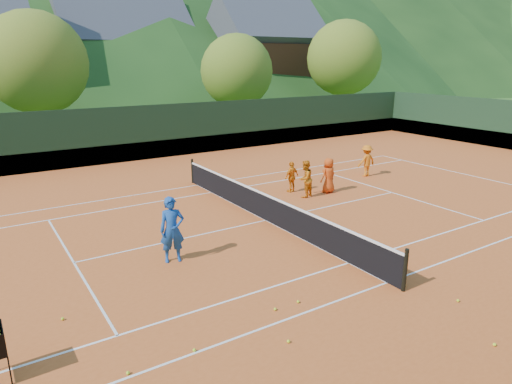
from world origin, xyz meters
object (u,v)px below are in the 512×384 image
student_a (305,179)px  student_d (366,161)px  tennis_net (266,207)px  chalet_right (265,61)px  coach (172,230)px  student_c (328,175)px  chalet_mid (126,64)px  student_b (292,177)px

student_a → student_d: (4.62, 1.13, -0.01)m
tennis_net → chalet_right: bearing=56.3°
coach → student_c: (8.16, 2.86, -0.19)m
student_c → chalet_mid: size_ratio=0.12×
student_c → chalet_mid: bearing=-97.6°
student_a → chalet_right: size_ratio=0.13×
coach → student_d: coach is taller
student_a → student_d: size_ratio=1.01×
coach → student_a: bearing=37.3°
coach → chalet_right: bearing=67.3°
student_a → student_d: student_a is taller
student_c → coach: bearing=15.0°
coach → tennis_net: bearing=33.6°
student_b → chalet_mid: bearing=-106.9°
student_b → student_d: size_ratio=0.87×
student_a → chalet_right: (17.10, 28.50, 4.48)m
student_a → tennis_net: (-2.90, -1.50, -0.26)m
coach → student_b: size_ratio=1.41×
tennis_net → coach: bearing=-161.1°
tennis_net → chalet_mid: size_ratio=0.95×
coach → tennis_net: (4.02, 1.37, -0.43)m
student_b → coach: bearing=17.3°
student_c → student_d: 3.58m
student_c → student_d: bearing=-165.6°
student_a → student_b: student_a is taller
coach → student_b: coach is taller
student_b → student_a: bearing=79.1°
coach → chalet_right: chalet_right is taller
student_d → student_c: bearing=21.5°
student_b → chalet_right: (17.10, 27.62, 4.58)m
student_d → chalet_right: (12.48, 27.37, 4.48)m
chalet_mid → student_c: bearing=-93.3°
coach → student_c: 8.65m
student_b → chalet_right: chalet_right is taller
coach → student_a: size_ratio=1.22×
tennis_net → chalet_right: (20.00, 30.00, 4.74)m
tennis_net → chalet_mid: 34.81m
student_a → tennis_net: bearing=6.2°
chalet_right → tennis_net: bearing=-123.7°
tennis_net → chalet_mid: chalet_mid is taller
coach → chalet_mid: size_ratio=0.15×
coach → chalet_right: 39.75m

